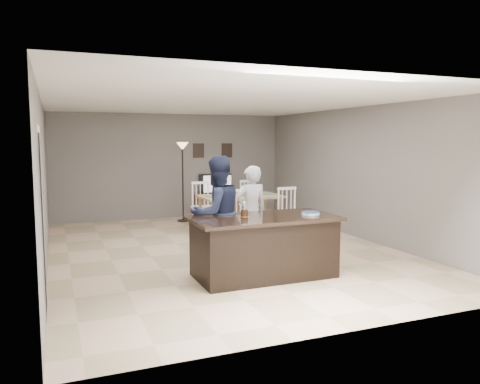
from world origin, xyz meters
name	(u,v)px	position (x,y,z in m)	size (l,w,h in m)	color
floor	(223,250)	(0.00, 0.00, 0.00)	(8.00, 8.00, 0.00)	tan
room_shell	(222,159)	(0.00, 0.00, 1.68)	(8.00, 8.00, 8.00)	slate
kitchen_island	(264,246)	(0.00, -1.80, 0.45)	(2.15, 1.10, 0.90)	black
tv_console	(217,205)	(1.20, 3.77, 0.30)	(1.20, 0.40, 0.60)	brown
television	(217,184)	(1.20, 3.84, 0.86)	(0.91, 0.12, 0.53)	black
tv_screen_glow	(218,184)	(1.20, 3.76, 0.87)	(0.78, 0.78, 0.00)	orange
picture_frames	(213,150)	(1.15, 3.98, 1.75)	(1.10, 0.02, 0.38)	black
doorway	(42,208)	(-2.99, -2.30, 1.26)	(0.00, 2.10, 2.65)	black
woman	(251,212)	(0.29, -0.64, 0.79)	(0.58, 0.38, 1.58)	#B3B3B8
man	(217,214)	(-0.54, -1.25, 0.89)	(0.87, 0.68, 1.78)	#1B213C
birthday_cake	(244,213)	(-0.27, -1.70, 0.95)	(0.15, 0.15, 0.22)	gold
plate_stack	(311,213)	(0.72, -1.91, 0.92)	(0.28, 0.28, 0.04)	white
dining_table	(241,202)	(0.92, 1.40, 0.68)	(1.78, 2.02, 1.07)	#A8805B
floor_lamp	(183,160)	(0.13, 3.31, 1.53)	(0.30, 0.30, 1.97)	black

